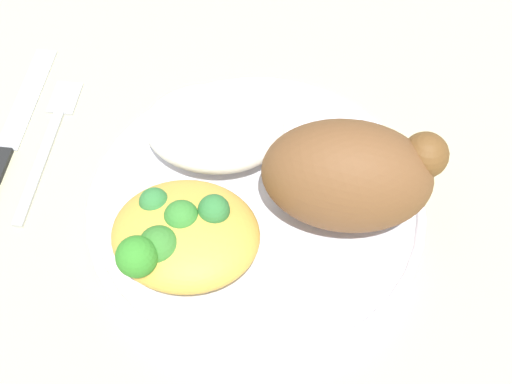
% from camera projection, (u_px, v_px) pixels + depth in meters
% --- Properties ---
extents(ground_plane, '(2.00, 2.00, 0.00)m').
position_uv_depth(ground_plane, '(256.00, 210.00, 0.50)').
color(ground_plane, '#C4BE92').
extents(plate, '(0.25, 0.25, 0.01)m').
position_uv_depth(plate, '(256.00, 205.00, 0.49)').
color(plate, white).
rests_on(plate, ground_plane).
extents(roasted_chicken, '(0.12, 0.07, 0.08)m').
position_uv_depth(roasted_chicken, '(350.00, 175.00, 0.45)').
color(roasted_chicken, brown).
rests_on(roasted_chicken, plate).
extents(rice_pile, '(0.11, 0.08, 0.04)m').
position_uv_depth(rice_pile, '(214.00, 127.00, 0.50)').
color(rice_pile, silver).
rests_on(rice_pile, plate).
extents(mac_cheese_with_broccoli, '(0.10, 0.09, 0.04)m').
position_uv_depth(mac_cheese_with_broccoli, '(181.00, 235.00, 0.45)').
color(mac_cheese_with_broccoli, gold).
rests_on(mac_cheese_with_broccoli, plate).
extents(fork, '(0.02, 0.14, 0.01)m').
position_uv_depth(fork, '(49.00, 139.00, 0.53)').
color(fork, '#B2B2B7').
rests_on(fork, ground_plane).
extents(knife, '(0.02, 0.19, 0.01)m').
position_uv_depth(knife, '(5.00, 149.00, 0.53)').
color(knife, black).
rests_on(knife, ground_plane).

